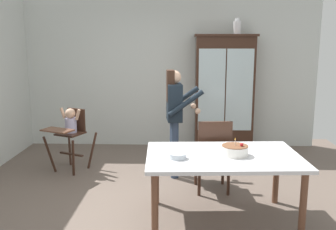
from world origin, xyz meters
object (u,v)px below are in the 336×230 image
object	(u,v)px
serving_bowl	(178,156)
dining_chair_far_side	(213,151)
ceramic_vase	(237,27)
adult_person	(175,110)
high_chair_with_toddler	(70,128)
china_cabinet	(224,93)
birthday_cake	(235,150)
dining_table	(223,162)

from	to	relation	value
serving_bowl	dining_chair_far_side	size ratio (longest dim) A/B	0.19
ceramic_vase	adult_person	xyz separation A→B (m)	(-1.04, -1.40, -1.19)
adult_person	dining_chair_far_side	xyz separation A→B (m)	(0.50, -0.61, -0.41)
dining_chair_far_side	serving_bowl	bearing A→B (deg)	58.98
high_chair_with_toddler	china_cabinet	bearing A→B (deg)	50.72
birthday_cake	serving_bowl	world-z (taller)	birthday_cake
high_chair_with_toddler	ceramic_vase	bearing A→B (deg)	49.04
ceramic_vase	dining_chair_far_side	size ratio (longest dim) A/B	0.28
high_chair_with_toddler	birthday_cake	world-z (taller)	high_chair_with_toddler
adult_person	dining_table	bearing A→B (deg)	-164.90
birthday_cake	china_cabinet	bearing A→B (deg)	86.08
serving_bowl	dining_table	bearing A→B (deg)	17.01
ceramic_vase	birthday_cake	size ratio (longest dim) A/B	0.96
china_cabinet	dining_chair_far_side	xyz separation A→B (m)	(-0.35, -2.01, -0.47)
ceramic_vase	birthday_cake	distance (m)	3.11
china_cabinet	dining_table	world-z (taller)	china_cabinet
china_cabinet	serving_bowl	size ratio (longest dim) A/B	11.32
china_cabinet	serving_bowl	bearing A→B (deg)	-105.22
high_chair_with_toddler	serving_bowl	world-z (taller)	high_chair_with_toddler
china_cabinet	serving_bowl	xyz separation A→B (m)	(-0.79, -2.90, -0.26)
dining_table	serving_bowl	size ratio (longest dim) A/B	9.27
ceramic_vase	serving_bowl	size ratio (longest dim) A/B	1.50
china_cabinet	dining_chair_far_side	world-z (taller)	china_cabinet
high_chair_with_toddler	adult_person	size ratio (longest dim) A/B	0.62
ceramic_vase	adult_person	distance (m)	2.11
adult_person	birthday_cake	world-z (taller)	adult_person
adult_person	birthday_cake	bearing A→B (deg)	-160.87
china_cabinet	serving_bowl	world-z (taller)	china_cabinet
dining_chair_far_side	ceramic_vase	bearing A→B (deg)	-109.35
ceramic_vase	serving_bowl	distance (m)	3.36
china_cabinet	dining_chair_far_side	distance (m)	2.09
high_chair_with_toddler	dining_table	world-z (taller)	high_chair_with_toddler
ceramic_vase	dining_chair_far_side	world-z (taller)	ceramic_vase
ceramic_vase	dining_table	world-z (taller)	ceramic_vase
adult_person	dining_chair_far_side	world-z (taller)	adult_person
china_cabinet	birthday_cake	distance (m)	2.78
adult_person	dining_chair_far_side	distance (m)	0.89
adult_person	dining_table	distance (m)	1.49
china_cabinet	dining_table	bearing A→B (deg)	-96.43
adult_person	serving_bowl	size ratio (longest dim) A/B	8.50
china_cabinet	adult_person	distance (m)	1.63
china_cabinet	adult_person	size ratio (longest dim) A/B	1.33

